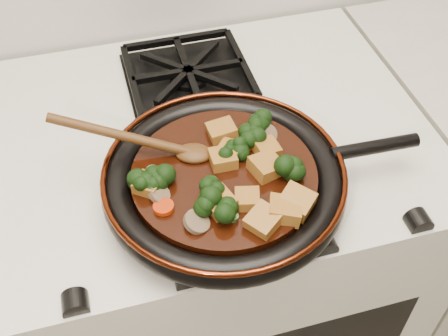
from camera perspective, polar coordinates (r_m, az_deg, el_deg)
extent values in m
cube|color=beige|center=(1.32, -1.29, -10.45)|extent=(0.76, 0.60, 0.90)
cylinder|color=black|center=(0.84, 0.00, -1.71)|extent=(0.33, 0.33, 0.01)
torus|color=black|center=(0.83, 0.00, -1.31)|extent=(0.36, 0.36, 0.04)
torus|color=#4C1A0A|center=(0.82, 0.00, -0.33)|extent=(0.36, 0.36, 0.01)
cylinder|color=black|center=(0.89, 15.05, 2.07)|extent=(0.14, 0.03, 0.02)
cylinder|color=black|center=(0.83, 0.00, -0.99)|extent=(0.27, 0.27, 0.02)
cube|color=#905D21|center=(0.75, 4.03, -5.39)|extent=(0.06, 0.06, 0.03)
cube|color=#905D21|center=(0.82, 4.32, 0.11)|extent=(0.05, 0.05, 0.03)
cube|color=#905D21|center=(0.80, -7.67, -1.72)|extent=(0.05, 0.05, 0.02)
cube|color=#905D21|center=(0.77, 6.16, -4.32)|extent=(0.06, 0.05, 0.03)
cube|color=#905D21|center=(0.84, 0.69, 1.85)|extent=(0.05, 0.05, 0.02)
cube|color=#905D21|center=(0.85, 4.33, 1.94)|extent=(0.04, 0.04, 0.02)
cube|color=#905D21|center=(0.78, 7.39, -3.44)|extent=(0.06, 0.06, 0.03)
cube|color=#905D21|center=(0.83, -0.11, 0.92)|extent=(0.04, 0.04, 0.02)
cube|color=#905D21|center=(0.78, 2.39, -3.23)|extent=(0.04, 0.04, 0.02)
cube|color=#905D21|center=(0.77, -0.44, -3.58)|extent=(0.05, 0.05, 0.03)
cube|color=#905D21|center=(0.87, -0.23, 3.72)|extent=(0.05, 0.04, 0.03)
cylinder|color=#B12704|center=(0.78, -6.16, -3.96)|extent=(0.03, 0.03, 0.01)
cylinder|color=#B12704|center=(0.81, -8.25, -1.28)|extent=(0.03, 0.03, 0.02)
cylinder|color=#B12704|center=(0.85, 2.14, 2.40)|extent=(0.03, 0.03, 0.02)
cylinder|color=#B12704|center=(0.77, 6.28, -4.26)|extent=(0.03, 0.03, 0.02)
cylinder|color=brown|center=(0.79, -6.57, -2.64)|extent=(0.04, 0.04, 0.03)
cylinder|color=brown|center=(0.81, -7.11, -0.70)|extent=(0.04, 0.04, 0.02)
cylinder|color=brown|center=(0.76, -2.80, -5.48)|extent=(0.05, 0.05, 0.02)
cylinder|color=brown|center=(0.87, 4.46, 3.47)|extent=(0.04, 0.04, 0.03)
cylinder|color=brown|center=(0.81, -7.09, -0.99)|extent=(0.05, 0.04, 0.03)
ellipsoid|color=#46280F|center=(0.84, -3.07, 1.50)|extent=(0.07, 0.06, 0.02)
cylinder|color=#46280F|center=(0.84, -10.33, 3.26)|extent=(0.02, 0.02, 0.22)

